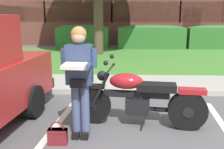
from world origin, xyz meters
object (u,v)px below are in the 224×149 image
Objects in this scene: rider_person at (79,74)px; hedge_left at (83,36)px; hedge_center_right at (221,37)px; hedge_center_left at (151,36)px; motorcycle at (144,99)px; handbag at (58,135)px; brick_building at (114,13)px.

rider_person is 0.64× the size of hedge_left.
hedge_center_left is at bearing 180.00° from hedge_center_right.
motorcycle is at bearing -116.30° from hedge_center_right.
handbag is 10.41m from hedge_center_left.
handbag is 0.11× the size of hedge_center_right.
rider_person is 0.08× the size of brick_building.
motorcycle is 0.67× the size of hedge_center_right.
motorcycle is 1.22m from rider_person.
hedge_center_left is at bearing 0.00° from hedge_left.
hedge_left reaches higher than handbag.
hedge_left is at bearing 96.01° from handbag.
brick_building reaches higher than motorcycle.
motorcycle is at bearing 23.78° from rider_person.
hedge_center_left is (3.52, 0.00, 0.00)m from hedge_left.
hedge_left is at bearing 180.00° from hedge_center_right.
brick_building is at bearing 88.72° from handbag.
motorcycle is 10.50m from hedge_center_right.
brick_building is at bearing 106.27° from hedge_center_left.
motorcycle is at bearing -86.77° from brick_building.
motorcycle is 9.48m from hedge_center_left.
handbag is at bearing -103.63° from hedge_center_left.
brick_building is at bearing 78.44° from hedge_left.
hedge_left is 0.12× the size of brick_building.
motorcycle is 6.22× the size of handbag.
handbag is 10.18m from hedge_left.
motorcycle is 1.52m from handbag.
rider_person is 4.74× the size of handbag.
rider_person is at bearing -82.09° from hedge_left.
hedge_left is (-2.38, 9.41, 0.17)m from motorcycle.
brick_building is (0.38, 17.19, 1.66)m from handbag.
rider_person reaches higher than hedge_center_left.
motorcycle is 1.31× the size of rider_person.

